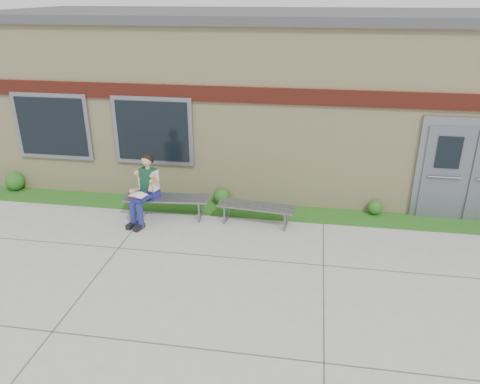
# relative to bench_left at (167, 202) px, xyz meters

# --- Properties ---
(ground) EXTENTS (80.00, 80.00, 0.00)m
(ground) POSITION_rel_bench_left_xyz_m (2.46, -2.00, -0.37)
(ground) COLOR #9E9E99
(ground) RESTS_ON ground
(grass_strip) EXTENTS (16.00, 0.80, 0.02)m
(grass_strip) POSITION_rel_bench_left_xyz_m (2.46, 0.60, -0.36)
(grass_strip) COLOR #2A5216
(grass_strip) RESTS_ON ground
(school_building) EXTENTS (16.20, 6.22, 4.20)m
(school_building) POSITION_rel_bench_left_xyz_m (2.46, 3.99, 1.73)
(school_building) COLOR beige
(school_building) RESTS_ON ground
(bench_left) EXTENTS (1.91, 0.70, 0.48)m
(bench_left) POSITION_rel_bench_left_xyz_m (0.00, 0.00, 0.00)
(bench_left) COLOR slate
(bench_left) RESTS_ON ground
(bench_right) EXTENTS (1.69, 0.63, 0.43)m
(bench_right) POSITION_rel_bench_left_xyz_m (2.00, 0.00, -0.04)
(bench_right) COLOR slate
(bench_right) RESTS_ON ground
(girl) EXTENTS (0.61, 0.96, 1.49)m
(girl) POSITION_rel_bench_left_xyz_m (-0.39, -0.22, 0.40)
(girl) COLOR navy
(girl) RESTS_ON ground
(shrub_west) EXTENTS (0.47, 0.47, 0.47)m
(shrub_west) POSITION_rel_bench_left_xyz_m (-4.25, 0.85, -0.12)
(shrub_west) COLOR #2A5216
(shrub_west) RESTS_ON grass_strip
(shrub_mid) EXTENTS (0.38, 0.38, 0.38)m
(shrub_mid) POSITION_rel_bench_left_xyz_m (1.07, 0.85, -0.16)
(shrub_mid) COLOR #2A5216
(shrub_mid) RESTS_ON grass_strip
(shrub_east) EXTENTS (0.32, 0.32, 0.32)m
(shrub_east) POSITION_rel_bench_left_xyz_m (4.60, 0.85, -0.19)
(shrub_east) COLOR #2A5216
(shrub_east) RESTS_ON grass_strip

